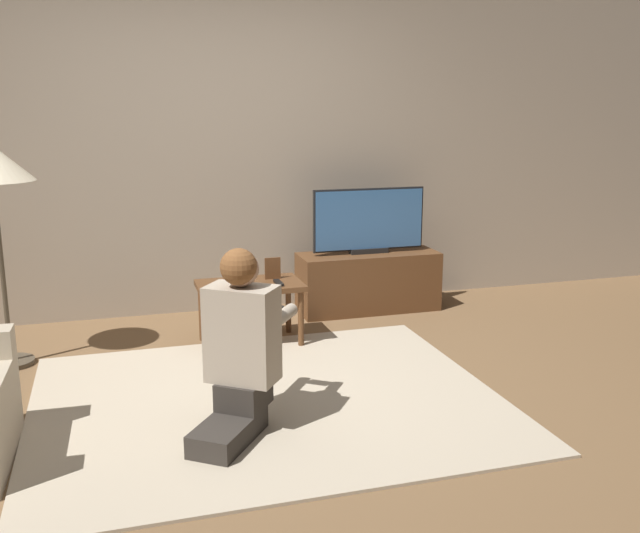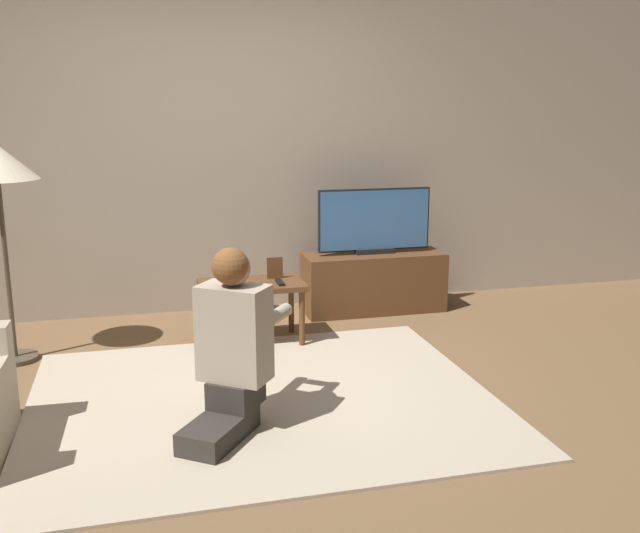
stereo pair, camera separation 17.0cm
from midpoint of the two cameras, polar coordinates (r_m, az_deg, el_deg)
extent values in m
plane|color=brown|center=(4.02, -5.44, -10.75)|extent=(10.00, 10.00, 0.00)
cube|color=tan|center=(5.60, -9.66, 9.54)|extent=(10.00, 0.06, 2.60)
cube|color=#BCAD93|center=(4.02, -5.44, -10.65)|extent=(2.52, 2.08, 0.02)
cube|color=brown|center=(5.65, 3.01, -1.22)|extent=(1.11, 0.39, 0.46)
cube|color=black|center=(5.60, 3.04, 1.28)|extent=(0.30, 0.08, 0.04)
cube|color=black|center=(5.56, 3.05, 3.79)|extent=(0.90, 0.03, 0.49)
cube|color=#38669E|center=(5.55, 3.07, 3.78)|extent=(0.87, 0.04, 0.46)
cube|color=brown|center=(4.84, -6.64, -1.53)|extent=(0.70, 0.43, 0.04)
cylinder|color=brown|center=(4.69, -9.95, -4.83)|extent=(0.04, 0.04, 0.39)
cylinder|color=brown|center=(4.79, -2.55, -4.25)|extent=(0.04, 0.04, 0.39)
cylinder|color=brown|center=(5.02, -10.42, -3.67)|extent=(0.04, 0.04, 0.39)
cylinder|color=brown|center=(5.12, -3.50, -3.16)|extent=(0.04, 0.04, 0.39)
cylinder|color=#4C4233|center=(4.97, -24.36, -7.00)|extent=(0.28, 0.28, 0.03)
cylinder|color=#4C4233|center=(4.80, -25.10, 0.62)|extent=(0.03, 0.03, 1.32)
cube|color=#332D28|center=(3.55, -8.75, -12.90)|extent=(0.45, 0.50, 0.11)
cube|color=#332D28|center=(3.65, -7.47, -10.01)|extent=(0.32, 0.32, 0.14)
cube|color=tan|center=(3.54, -7.62, -5.38)|extent=(0.39, 0.36, 0.48)
sphere|color=tan|center=(3.45, -7.78, -0.18)|extent=(0.18, 0.18, 0.18)
sphere|color=brown|center=(3.43, -7.94, -0.03)|extent=(0.18, 0.18, 0.18)
cube|color=black|center=(3.85, -5.12, -3.43)|extent=(0.13, 0.11, 0.04)
cylinder|color=tan|center=(3.70, -4.46, -4.08)|extent=(0.23, 0.28, 0.07)
cylinder|color=tan|center=(3.79, -7.28, -3.75)|extent=(0.23, 0.28, 0.07)
cube|color=brown|center=(4.91, -4.80, -0.15)|extent=(0.11, 0.01, 0.15)
cube|color=black|center=(4.78, -4.36, -1.31)|extent=(0.04, 0.15, 0.02)
camera|label=1|loc=(0.08, -91.08, -0.25)|focal=40.00mm
camera|label=2|loc=(0.08, 88.92, 0.25)|focal=40.00mm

